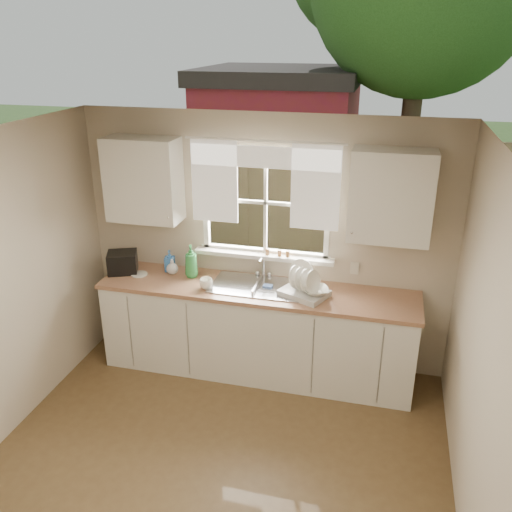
% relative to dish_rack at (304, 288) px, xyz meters
% --- Properties ---
extents(ground, '(4.00, 4.00, 0.00)m').
position_rel_dish_rack_xyz_m(ground, '(-0.46, -1.64, -0.99)').
color(ground, brown).
rests_on(ground, ground).
extents(room_walls, '(3.62, 4.02, 2.50)m').
position_rel_dish_rack_xyz_m(room_walls, '(-0.46, -1.70, 0.25)').
color(room_walls, beige).
rests_on(room_walls, ground).
extents(ceiling, '(3.60, 4.00, 0.02)m').
position_rel_dish_rack_xyz_m(ceiling, '(-0.46, -1.64, 1.51)').
color(ceiling, silver).
rests_on(ceiling, room_walls).
extents(window, '(1.38, 0.16, 1.06)m').
position_rel_dish_rack_xyz_m(window, '(-0.46, 0.36, 0.50)').
color(window, white).
rests_on(window, room_walls).
extents(curtains, '(1.50, 0.03, 0.81)m').
position_rel_dish_rack_xyz_m(curtains, '(-0.46, 0.31, 0.95)').
color(curtains, white).
rests_on(curtains, room_walls).
extents(base_cabinets, '(3.00, 0.62, 0.87)m').
position_rel_dish_rack_xyz_m(base_cabinets, '(-0.46, 0.04, -0.55)').
color(base_cabinets, white).
rests_on(base_cabinets, ground).
extents(countertop, '(3.04, 0.65, 0.04)m').
position_rel_dish_rack_xyz_m(countertop, '(-0.46, 0.04, -0.10)').
color(countertop, '#A67353').
rests_on(countertop, base_cabinets).
extents(upper_cabinet_left, '(0.70, 0.33, 0.80)m').
position_rel_dish_rack_xyz_m(upper_cabinet_left, '(-1.61, 0.19, 0.86)').
color(upper_cabinet_left, white).
rests_on(upper_cabinet_left, room_walls).
extents(upper_cabinet_right, '(0.70, 0.33, 0.80)m').
position_rel_dish_rack_xyz_m(upper_cabinet_right, '(0.69, 0.19, 0.86)').
color(upper_cabinet_right, white).
rests_on(upper_cabinet_right, room_walls).
extents(wall_outlet, '(0.08, 0.01, 0.12)m').
position_rel_dish_rack_xyz_m(wall_outlet, '(0.42, 0.35, 0.09)').
color(wall_outlet, beige).
rests_on(wall_outlet, room_walls).
extents(sill_jars, '(0.24, 0.04, 0.06)m').
position_rel_dish_rack_xyz_m(sill_jars, '(-0.31, 0.30, 0.19)').
color(sill_jars, brown).
rests_on(sill_jars, window).
extents(backyard, '(20.00, 10.00, 6.13)m').
position_rel_dish_rack_xyz_m(backyard, '(0.12, 6.78, 2.47)').
color(backyard, '#335421').
rests_on(backyard, ground).
extents(sink, '(0.88, 0.52, 0.40)m').
position_rel_dish_rack_xyz_m(sink, '(-0.46, 0.07, -0.15)').
color(sink, '#B7B7BC').
rests_on(sink, countertop).
extents(dish_rack, '(0.49, 0.44, 0.30)m').
position_rel_dish_rack_xyz_m(dish_rack, '(0.00, 0.00, 0.00)').
color(dish_rack, silver).
rests_on(dish_rack, countertop).
extents(bowl, '(0.29, 0.29, 0.06)m').
position_rel_dish_rack_xyz_m(bowl, '(0.12, -0.05, 0.01)').
color(bowl, silver).
rests_on(bowl, dish_rack).
extents(soap_bottle_a, '(0.17, 0.17, 0.33)m').
position_rel_dish_rack_xyz_m(soap_bottle_a, '(-1.14, 0.14, 0.09)').
color(soap_bottle_a, green).
rests_on(soap_bottle_a, countertop).
extents(soap_bottle_b, '(0.12, 0.12, 0.22)m').
position_rel_dish_rack_xyz_m(soap_bottle_b, '(-1.41, 0.22, 0.03)').
color(soap_bottle_b, '#3679CC').
rests_on(soap_bottle_b, countertop).
extents(soap_bottle_c, '(0.13, 0.13, 0.15)m').
position_rel_dish_rack_xyz_m(soap_bottle_c, '(-1.36, 0.16, -0.00)').
color(soap_bottle_c, beige).
rests_on(soap_bottle_c, countertop).
extents(saucer, '(0.17, 0.17, 0.01)m').
position_rel_dish_rack_xyz_m(saucer, '(-1.67, 0.05, -0.07)').
color(saucer, silver).
rests_on(saucer, countertop).
extents(cup, '(0.13, 0.13, 0.10)m').
position_rel_dish_rack_xyz_m(cup, '(-0.92, -0.09, -0.03)').
color(cup, white).
rests_on(cup, countertop).
extents(black_appliance, '(0.35, 0.33, 0.21)m').
position_rel_dish_rack_xyz_m(black_appliance, '(-1.86, 0.08, 0.03)').
color(black_appliance, black).
rests_on(black_appliance, countertop).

